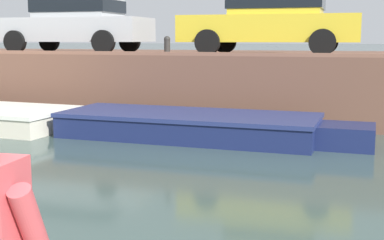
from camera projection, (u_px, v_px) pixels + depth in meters
name	position (u px, v px, depth m)	size (l,w,h in m)	color
ground_plane	(202.00, 184.00, 7.32)	(400.00, 400.00, 0.00)	#384C47
far_quay_wall	(286.00, 82.00, 14.48)	(60.00, 6.00, 1.58)	brown
far_wall_coping	(268.00, 55.00, 11.65)	(60.00, 0.24, 0.08)	brown
boat_moored_central_navy	(200.00, 126.00, 10.61)	(6.13, 1.96, 0.50)	navy
car_leftmost_silver	(76.00, 22.00, 14.64)	(4.23, 2.01, 1.54)	#B7BABC
car_left_inner_yellow	(272.00, 19.00, 12.97)	(4.31, 2.08, 1.54)	yellow
mooring_bollard_mid	(167.00, 45.00, 12.48)	(0.15, 0.15, 0.45)	#2D2B28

